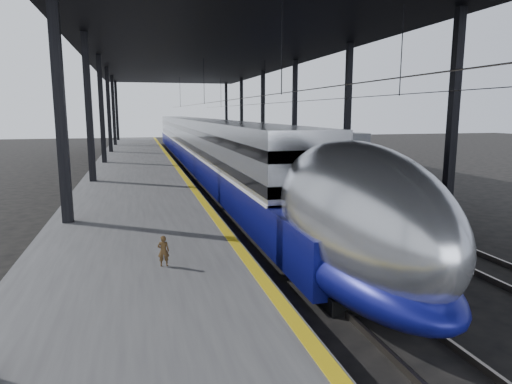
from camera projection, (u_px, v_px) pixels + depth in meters
name	position (u px, v px, depth m)	size (l,w,h in m)	color
ground	(266.00, 285.00, 12.83)	(160.00, 160.00, 0.00)	black
platform	(136.00, 176.00, 30.93)	(6.00, 80.00, 1.00)	#4C4C4F
yellow_strip	(177.00, 168.00, 31.54)	(0.30, 80.00, 0.01)	gold
rails	(250.00, 178.00, 33.00)	(6.52, 80.00, 0.16)	slate
canopy	(213.00, 47.00, 30.79)	(18.00, 75.00, 9.47)	black
tgv_train	(203.00, 146.00, 38.08)	(2.95, 65.20, 4.23)	#B4B6BB
second_train	(235.00, 140.00, 49.42)	(2.70, 56.05, 3.71)	navy
child	(163.00, 251.00, 11.32)	(0.29, 0.19, 0.79)	#463017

